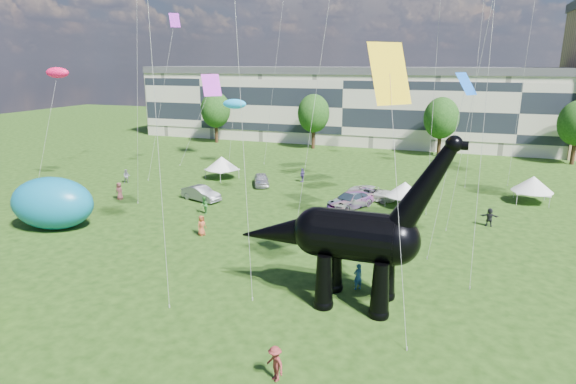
% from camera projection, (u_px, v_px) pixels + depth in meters
% --- Properties ---
extents(ground, '(220.00, 220.00, 0.00)m').
position_uv_depth(ground, '(244.00, 309.00, 28.02)').
color(ground, '#16330C').
rests_on(ground, ground).
extents(terrace_row, '(78.00, 11.00, 12.00)m').
position_uv_depth(terrace_row, '(350.00, 108.00, 85.37)').
color(terrace_row, beige).
rests_on(terrace_row, ground).
extents(tree_far_left, '(5.20, 5.20, 9.44)m').
position_uv_depth(tree_far_left, '(215.00, 107.00, 84.34)').
color(tree_far_left, '#382314').
rests_on(tree_far_left, ground).
extents(tree_mid_left, '(5.20, 5.20, 9.44)m').
position_uv_depth(tree_mid_left, '(314.00, 110.00, 78.43)').
color(tree_mid_left, '#382314').
rests_on(tree_mid_left, ground).
extents(tree_mid_right, '(5.20, 5.20, 9.44)m').
position_uv_depth(tree_mid_right, '(442.00, 115.00, 71.87)').
color(tree_mid_right, '#382314').
rests_on(tree_mid_right, ground).
extents(dinosaur_sculpture, '(12.99, 3.57, 10.69)m').
position_uv_depth(dinosaur_sculpture, '(348.00, 238.00, 27.90)').
color(dinosaur_sculpture, black).
rests_on(dinosaur_sculpture, ground).
extents(car_silver, '(3.25, 4.42, 1.40)m').
position_uv_depth(car_silver, '(261.00, 180.00, 55.81)').
color(car_silver, silver).
rests_on(car_silver, ground).
extents(car_grey, '(4.83, 2.93, 1.50)m').
position_uv_depth(car_grey, '(201.00, 194.00, 49.73)').
color(car_grey, gray).
rests_on(car_grey, ground).
extents(car_white, '(5.24, 2.81, 1.40)m').
position_uv_depth(car_white, '(372.00, 193.00, 50.03)').
color(car_white, silver).
rests_on(car_white, ground).
extents(car_dark, '(4.61, 5.93, 1.61)m').
position_uv_depth(car_dark, '(350.00, 200.00, 47.19)').
color(car_dark, '#595960').
rests_on(car_dark, ground).
extents(gazebo_near, '(4.75, 4.75, 2.53)m').
position_uv_depth(gazebo_near, '(405.00, 189.00, 47.40)').
color(gazebo_near, white).
rests_on(gazebo_near, ground).
extents(gazebo_far, '(4.01, 4.01, 2.78)m').
position_uv_depth(gazebo_far, '(533.00, 184.00, 48.68)').
color(gazebo_far, silver).
rests_on(gazebo_far, ground).
extents(gazebo_left, '(5.19, 5.19, 2.75)m').
position_uv_depth(gazebo_left, '(222.00, 163.00, 58.88)').
color(gazebo_left, white).
rests_on(gazebo_left, ground).
extents(inflatable_teal, '(7.94, 5.80, 4.51)m').
position_uv_depth(inflatable_teal, '(52.00, 203.00, 41.03)').
color(inflatable_teal, '#0C6E99').
rests_on(inflatable_teal, ground).
extents(visitors, '(51.28, 41.54, 1.81)m').
position_uv_depth(visitors, '(288.00, 214.00, 42.83)').
color(visitors, '#368435').
rests_on(visitors, ground).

